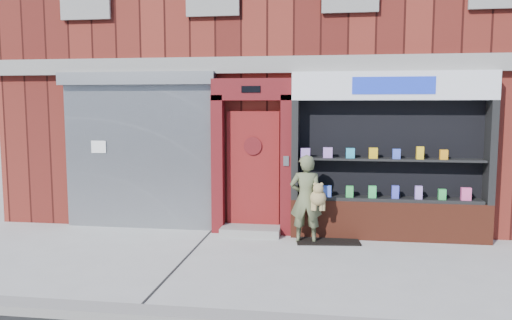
# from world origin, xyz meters

# --- Properties ---
(ground) EXTENTS (80.00, 80.00, 0.00)m
(ground) POSITION_xyz_m (0.00, 0.00, 0.00)
(ground) COLOR #9E9E99
(ground) RESTS_ON ground
(building) EXTENTS (12.00, 8.16, 8.00)m
(building) POSITION_xyz_m (-0.00, 5.99, 4.00)
(building) COLOR #4E1611
(building) RESTS_ON ground
(shutter_bay) EXTENTS (3.10, 0.30, 3.04)m
(shutter_bay) POSITION_xyz_m (-3.00, 1.93, 1.72)
(shutter_bay) COLOR gray
(shutter_bay) RESTS_ON ground
(red_door_bay) EXTENTS (1.52, 0.58, 2.90)m
(red_door_bay) POSITION_xyz_m (-0.75, 1.86, 1.46)
(red_door_bay) COLOR #540E12
(red_door_bay) RESTS_ON ground
(pharmacy_bay) EXTENTS (3.50, 0.41, 3.00)m
(pharmacy_bay) POSITION_xyz_m (1.75, 1.81, 1.37)
(pharmacy_bay) COLOR maroon
(pharmacy_bay) RESTS_ON ground
(woman) EXTENTS (0.64, 0.47, 1.55)m
(woman) POSITION_xyz_m (0.30, 1.36, 0.78)
(woman) COLOR #585F3E
(woman) RESTS_ON ground
(doormat) EXTENTS (1.18, 0.89, 0.03)m
(doormat) POSITION_xyz_m (0.66, 1.55, 0.01)
(doormat) COLOR black
(doormat) RESTS_ON ground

